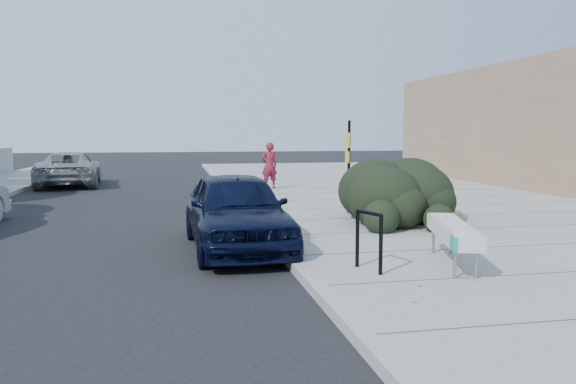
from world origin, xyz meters
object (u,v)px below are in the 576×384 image
at_px(suv_silver, 69,169).
at_px(pedestrian, 269,166).
at_px(sedan_navy, 236,210).
at_px(bench, 453,232).
at_px(sign_post, 348,161).
at_px(bike_rack, 369,235).

distance_m(suv_silver, pedestrian, 9.32).
bearing_deg(sedan_navy, pedestrian, 74.41).
bearing_deg(bench, sign_post, 104.47).
xyz_separation_m(bench, sedan_navy, (-3.30, 2.69, 0.08)).
bearing_deg(bike_rack, bench, -14.41).
relative_size(sign_post, sedan_navy, 0.55).
xyz_separation_m(bike_rack, sign_post, (1.64, 6.28, 0.85)).
height_order(sign_post, pedestrian, sign_post).
relative_size(bench, sign_post, 0.94).
xyz_separation_m(bench, pedestrian, (-0.86, 13.17, 0.35)).
height_order(sign_post, sedan_navy, sign_post).
xyz_separation_m(sign_post, suv_silver, (-9.18, 11.46, -0.83)).
bearing_deg(suv_silver, bike_rack, 108.06).
relative_size(sedan_navy, pedestrian, 2.55).
bearing_deg(bike_rack, pedestrian, 68.85).
relative_size(bench, pedestrian, 1.31).
distance_m(bench, bike_rack, 1.51).
relative_size(bench, suv_silver, 0.44).
height_order(bench, suv_silver, suv_silver).
distance_m(sedan_navy, suv_silver, 16.01).
relative_size(bike_rack, sign_post, 0.38).
height_order(bike_rack, sign_post, sign_post).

